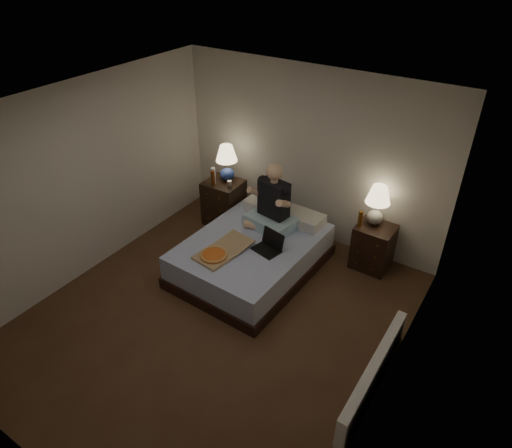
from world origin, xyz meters
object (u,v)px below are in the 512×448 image
Objects in this scene: lamp_right at (377,205)px; radiator at (373,374)px; beer_bottle_right at (360,219)px; person at (271,197)px; water_bottle at (213,176)px; pizza_box at (214,256)px; soda_can at (230,184)px; laptop at (266,243)px; bed at (252,255)px; nightstand_left at (224,202)px; lamp_left at (227,163)px; beer_bottle_left at (213,178)px; nightstand_right at (373,247)px.

radiator is at bearing -67.48° from lamp_right.
lamp_right is at bearing 52.49° from beer_bottle_right.
person reaches higher than beer_bottle_right.
person is (1.16, -0.24, 0.11)m from water_bottle.
beer_bottle_right is at bearing 55.83° from pizza_box.
soda_can reaches higher than laptop.
bed is 7.73× the size of water_bottle.
laptop is 0.45× the size of pizza_box.
nightstand_left is 7.08× the size of soda_can.
bed is 0.83m from person.
lamp_left is 0.74× the size of pizza_box.
water_bottle is (-0.11, -0.20, -0.15)m from lamp_left.
laptop reaches higher than radiator.
nightstand_left is 0.50m from beer_bottle_left.
nightstand_right is 2.23m from soda_can.
beer_bottle_left reaches higher than nightstand_right.
laptop is (-0.84, -0.95, -0.15)m from beer_bottle_right.
radiator is (2.07, -0.92, -0.04)m from bed.
soda_can is 3.39m from radiator.
bed is 2.26m from radiator.
pizza_box is (-0.22, -0.99, -0.43)m from person.
beer_bottle_left is 1.00× the size of beer_bottle_right.
lamp_right is at bearing 112.52° from radiator.
soda_can reaches higher than bed.
beer_bottle_left is (0.03, -0.04, -0.01)m from water_bottle.
pizza_box is (0.67, -1.27, -0.24)m from soda_can.
lamp_right is 2.20m from pizza_box.
person is at bearing 128.78° from laptop.
person reaches higher than lamp_right.
beer_bottle_left is at bearing 152.53° from bed.
laptop is at bearing -36.14° from lamp_left.
lamp_left reaches higher than nightstand_right.
nightstand_right is 0.68× the size of person.
water_bottle reaches higher than beer_bottle_right.
lamp_left reaches higher than beer_bottle_left.
bed is at bearing 176.91° from laptop.
person is at bearing -11.64° from water_bottle.
person reaches higher than nightstand_left.
nightstand_right is 2.51m from water_bottle.
water_bottle is 0.74× the size of laptop.
beer_bottle_left is 1.56m from laptop.
beer_bottle_left reaches higher than laptop.
water_bottle is 1.61m from laptop.
bed is 8.40× the size of beer_bottle_left.
beer_bottle_left is (-0.08, -0.25, -0.16)m from lamp_left.
person is at bearing -155.96° from nightstand_right.
nightstand_right is 1.13× the size of lamp_left.
person is 0.58× the size of radiator.
bed is 1.64m from nightstand_right.
bed is at bearing 156.12° from radiator.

